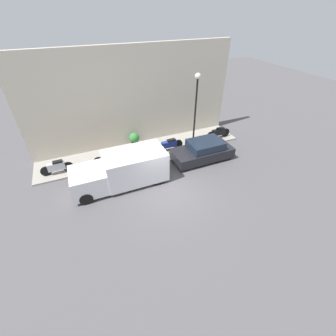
% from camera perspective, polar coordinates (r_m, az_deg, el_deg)
% --- Properties ---
extents(ground_plane, '(60.00, 60.00, 0.00)m').
position_cam_1_polar(ground_plane, '(12.92, 0.01, -5.44)').
color(ground_plane, '#514F51').
extents(sidewalk, '(2.47, 14.36, 0.12)m').
position_cam_1_polar(sidewalk, '(16.32, -6.24, 4.54)').
color(sidewalk, gray).
rests_on(sidewalk, ground_plane).
extents(building_facade, '(0.30, 14.36, 6.71)m').
position_cam_1_polar(building_facade, '(16.12, -8.61, 16.95)').
color(building_facade, beige).
rests_on(building_facade, ground_plane).
extents(parked_car, '(1.82, 4.03, 1.35)m').
position_cam_1_polar(parked_car, '(15.20, 8.85, 4.33)').
color(parked_car, black).
rests_on(parked_car, ground_plane).
extents(delivery_van, '(2.04, 5.31, 1.94)m').
position_cam_1_polar(delivery_van, '(12.99, -11.74, -0.44)').
color(delivery_van, silver).
rests_on(delivery_van, ground_plane).
extents(scooter_silver, '(0.30, 1.88, 0.86)m').
position_cam_1_polar(scooter_silver, '(15.22, -26.42, 0.25)').
color(scooter_silver, '#B7B7BF').
rests_on(scooter_silver, sidewalk).
extents(motorcycle_red, '(0.30, 2.00, 0.74)m').
position_cam_1_polar(motorcycle_red, '(15.14, -14.67, 2.75)').
color(motorcycle_red, '#B21E1E').
rests_on(motorcycle_red, sidewalk).
extents(motorcycle_blue, '(0.30, 2.05, 0.84)m').
position_cam_1_polar(motorcycle_blue, '(15.87, 0.37, 6.00)').
color(motorcycle_blue, navy).
rests_on(motorcycle_blue, sidewalk).
extents(motorcycle_black, '(0.30, 2.02, 0.84)m').
position_cam_1_polar(motorcycle_black, '(17.90, 12.70, 8.78)').
color(motorcycle_black, black).
rests_on(motorcycle_black, sidewalk).
extents(streetlamp, '(0.36, 0.36, 5.10)m').
position_cam_1_polar(streetlamp, '(15.29, 7.15, 16.72)').
color(streetlamp, black).
rests_on(streetlamp, sidewalk).
extents(potted_plant, '(0.72, 0.72, 1.09)m').
position_cam_1_polar(potted_plant, '(16.41, -8.50, 7.23)').
color(potted_plant, black).
rests_on(potted_plant, sidewalk).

